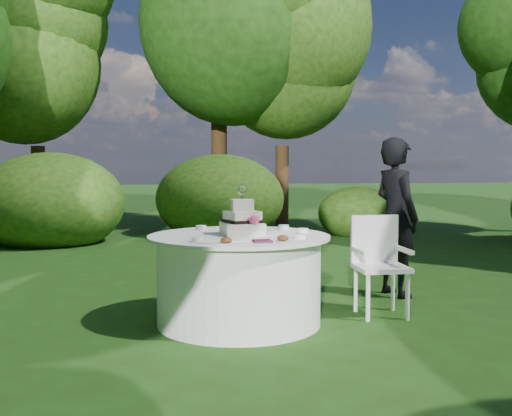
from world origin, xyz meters
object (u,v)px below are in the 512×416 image
at_px(napkins, 262,241).
at_px(chair, 378,258).
at_px(guest, 396,217).
at_px(cake, 243,222).
at_px(table, 239,279).

relative_size(napkins, chair, 0.15).
distance_m(napkins, guest, 2.16).
xyz_separation_m(cake, chair, (1.28, 0.09, -0.36)).
height_order(guest, cake, guest).
height_order(table, chair, chair).
bearing_deg(table, chair, 4.00).
distance_m(napkins, cake, 0.54).
relative_size(napkins, guest, 0.08).
height_order(napkins, table, napkins).
height_order(napkins, cake, cake).
bearing_deg(cake, napkins, -83.02).
relative_size(guest, chair, 1.83).
height_order(napkins, chair, chair).
distance_m(guest, cake, 1.94).
relative_size(napkins, table, 0.09).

